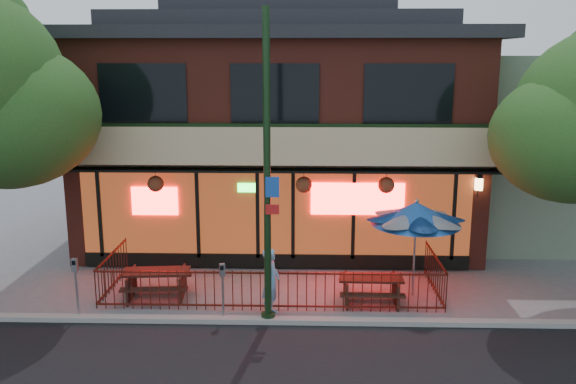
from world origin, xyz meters
The scene contains 12 objects.
ground centered at (0.00, 0.00, 0.00)m, with size 80.00×80.00×0.00m, color gray.
curb centered at (0.00, -0.50, 0.06)m, with size 80.00×0.25×0.12m, color #999993.
restaurant_building centered at (0.00, 7.11, 4.13)m, with size 12.96×9.49×8.05m.
neighbor_building centered at (9.00, 7.70, 3.00)m, with size 6.00×7.00×6.00m, color gray.
patio_fence centered at (0.00, 0.50, 0.63)m, with size 8.44×2.62×1.00m.
street_light centered at (0.00, -0.40, 3.15)m, with size 0.43×0.32×7.00m.
picnic_table_left centered at (-2.90, 0.97, 0.46)m, with size 1.75×1.40×0.71m.
picnic_table_right centered at (2.48, 0.77, 0.44)m, with size 1.59×1.23×0.67m.
patio_umbrella centered at (3.60, 1.27, 2.16)m, with size 2.22×2.22×2.53m.
pedestrian centered at (0.05, -0.03, 0.82)m, with size 0.60×0.39×1.63m, color #65A1CA.
parking_meter_near centered at (-1.04, -0.40, 0.94)m, with size 0.15×0.14×1.38m.
parking_meter_far centered at (-4.42, -0.40, 1.00)m, with size 0.14×0.12×1.47m.
Camera 1 is at (0.83, -13.46, 5.96)m, focal length 38.00 mm.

